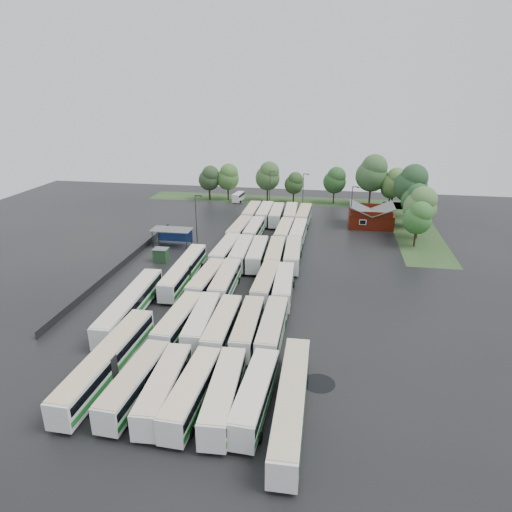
% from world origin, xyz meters
% --- Properties ---
extents(ground, '(160.00, 160.00, 0.00)m').
position_xyz_m(ground, '(0.00, 0.00, 0.00)').
color(ground, black).
rests_on(ground, ground).
extents(brick_building, '(10.07, 8.60, 5.39)m').
position_xyz_m(brick_building, '(24.00, 42.77, 1.87)').
color(brick_building, maroon).
rests_on(brick_building, ground).
extents(wash_shed, '(8.20, 4.20, 3.58)m').
position_xyz_m(wash_shed, '(-17.20, 22.02, 2.99)').
color(wash_shed, '#2D2D30').
rests_on(wash_shed, ground).
extents(utility_hut, '(2.70, 2.20, 2.62)m').
position_xyz_m(utility_hut, '(-16.20, 12.60, 1.32)').
color(utility_hut, '#1A3B1E').
rests_on(utility_hut, ground).
extents(grass_strip_north, '(80.00, 10.00, 0.01)m').
position_xyz_m(grass_strip_north, '(2.00, 64.80, 0.01)').
color(grass_strip_north, '#28421C').
rests_on(grass_strip_north, ground).
extents(grass_strip_east, '(10.00, 50.00, 0.01)m').
position_xyz_m(grass_strip_east, '(34.00, 42.80, 0.01)').
color(grass_strip_east, '#28421C').
rests_on(grass_strip_east, ground).
extents(west_fence, '(0.10, 50.00, 1.20)m').
position_xyz_m(west_fence, '(-22.20, 8.00, 0.60)').
color(west_fence, '#2D2D30').
rests_on(west_fence, ground).
extents(bus_r0c0, '(3.29, 12.77, 3.52)m').
position_xyz_m(bus_r0c0, '(-4.42, -25.97, 1.94)').
color(bus_r0c0, silver).
rests_on(bus_r0c0, ground).
extents(bus_r0c1, '(3.28, 12.70, 3.50)m').
position_xyz_m(bus_r0c1, '(-1.11, -26.18, 1.93)').
color(bus_r0c1, silver).
rests_on(bus_r0c1, ground).
extents(bus_r0c2, '(3.10, 12.68, 3.51)m').
position_xyz_m(bus_r0c2, '(1.91, -26.32, 1.93)').
color(bus_r0c2, silver).
rests_on(bus_r0c2, ground).
extents(bus_r0c3, '(3.39, 13.00, 3.59)m').
position_xyz_m(bus_r0c3, '(5.25, -26.20, 1.97)').
color(bus_r0c3, silver).
rests_on(bus_r0c3, ground).
extents(bus_r0c4, '(3.29, 12.92, 3.57)m').
position_xyz_m(bus_r0c4, '(8.38, -25.79, 1.96)').
color(bus_r0c4, silver).
rests_on(bus_r0c4, ground).
extents(bus_r1c0, '(3.21, 12.67, 3.50)m').
position_xyz_m(bus_r1c0, '(-4.21, -12.38, 1.92)').
color(bus_r1c0, silver).
rests_on(bus_r1c0, ground).
extents(bus_r1c1, '(3.30, 12.64, 3.49)m').
position_xyz_m(bus_r1c1, '(-1.13, -12.07, 1.92)').
color(bus_r1c1, silver).
rests_on(bus_r1c1, ground).
extents(bus_r1c2, '(2.91, 12.87, 3.57)m').
position_xyz_m(bus_r1c2, '(1.85, -12.75, 1.96)').
color(bus_r1c2, silver).
rests_on(bus_r1c2, ground).
extents(bus_r1c3, '(2.99, 12.67, 3.51)m').
position_xyz_m(bus_r1c3, '(5.09, -12.36, 1.93)').
color(bus_r1c3, silver).
rests_on(bus_r1c3, ground).
extents(bus_r1c4, '(2.81, 12.92, 3.59)m').
position_xyz_m(bus_r1c4, '(8.27, -12.21, 1.98)').
color(bus_r1c4, silver).
rests_on(bus_r1c4, ground).
extents(bus_r2c0, '(3.27, 12.65, 3.49)m').
position_xyz_m(bus_r2c0, '(-4.21, 1.21, 1.92)').
color(bus_r2c0, silver).
rests_on(bus_r2c0, ground).
extents(bus_r2c1, '(3.06, 13.04, 3.61)m').
position_xyz_m(bus_r2c1, '(-1.07, 1.16, 1.99)').
color(bus_r2c1, silver).
rests_on(bus_r2c1, ground).
extents(bus_r2c3, '(2.97, 12.93, 3.59)m').
position_xyz_m(bus_r2c3, '(5.36, 1.51, 1.97)').
color(bus_r2c3, silver).
rests_on(bus_r2c3, ground).
extents(bus_r2c4, '(3.33, 12.92, 3.56)m').
position_xyz_m(bus_r2c4, '(8.21, 1.12, 1.96)').
color(bus_r2c4, silver).
rests_on(bus_r2c4, ground).
extents(bus_r3c0, '(3.20, 13.23, 3.66)m').
position_xyz_m(bus_r3c0, '(-4.24, 14.64, 2.01)').
color(bus_r3c0, silver).
rests_on(bus_r3c0, ground).
extents(bus_r3c1, '(3.15, 13.02, 3.60)m').
position_xyz_m(bus_r3c1, '(-1.18, 14.50, 1.98)').
color(bus_r3c1, silver).
rests_on(bus_r3c1, ground).
extents(bus_r3c2, '(3.24, 12.97, 3.58)m').
position_xyz_m(bus_r3c2, '(1.83, 14.47, 1.97)').
color(bus_r3c2, silver).
rests_on(bus_r3c2, ground).
extents(bus_r3c3, '(3.22, 13.08, 3.62)m').
position_xyz_m(bus_r3c3, '(5.13, 14.52, 1.99)').
color(bus_r3c3, silver).
rests_on(bus_r3c3, ground).
extents(bus_r3c4, '(3.35, 13.08, 3.61)m').
position_xyz_m(bus_r3c4, '(8.29, 15.14, 1.99)').
color(bus_r3c4, silver).
rests_on(bus_r3c4, ground).
extents(bus_r4c0, '(3.33, 13.14, 3.63)m').
position_xyz_m(bus_r4c0, '(-4.32, 28.09, 1.99)').
color(bus_r4c0, silver).
rests_on(bus_r4c0, ground).
extents(bus_r4c1, '(2.72, 12.50, 3.47)m').
position_xyz_m(bus_r4c1, '(-1.28, 28.60, 1.91)').
color(bus_r4c1, silver).
rests_on(bus_r4c1, ground).
extents(bus_r4c3, '(2.91, 12.82, 3.56)m').
position_xyz_m(bus_r4c3, '(5.21, 28.32, 1.96)').
color(bus_r4c3, silver).
rests_on(bus_r4c3, ground).
extents(bus_r4c4, '(2.94, 12.74, 3.53)m').
position_xyz_m(bus_r4c4, '(8.21, 28.35, 1.94)').
color(bus_r4c4, silver).
rests_on(bus_r4c4, ground).
extents(bus_r5c0, '(2.80, 12.80, 3.56)m').
position_xyz_m(bus_r5c0, '(-4.26, 42.34, 1.96)').
color(bus_r5c0, silver).
rests_on(bus_r5c0, ground).
extents(bus_r5c1, '(2.98, 13.06, 3.62)m').
position_xyz_m(bus_r5c1, '(-1.06, 42.24, 1.99)').
color(bus_r5c1, silver).
rests_on(bus_r5c1, ground).
extents(bus_r5c2, '(3.08, 12.78, 3.53)m').
position_xyz_m(bus_r5c2, '(1.90, 41.83, 1.94)').
color(bus_r5c2, silver).
rests_on(bus_r5c2, ground).
extents(bus_r5c3, '(3.24, 13.07, 3.61)m').
position_xyz_m(bus_r5c3, '(5.23, 42.33, 1.99)').
color(bus_r5c3, silver).
rests_on(bus_r5c3, ground).
extents(bus_r5c4, '(3.11, 12.96, 3.59)m').
position_xyz_m(bus_r5c4, '(8.38, 41.94, 1.97)').
color(bus_r5c4, silver).
rests_on(bus_r5c4, ground).
extents(artic_bus_west_a, '(3.26, 19.65, 3.64)m').
position_xyz_m(artic_bus_west_a, '(-9.10, -22.79, 2.02)').
color(artic_bus_west_a, silver).
rests_on(artic_bus_west_a, ground).
extents(artic_bus_west_b, '(2.99, 19.06, 3.53)m').
position_xyz_m(artic_bus_west_b, '(-9.01, 4.44, 1.96)').
color(artic_bus_west_b, silver).
rests_on(artic_bus_west_b, ground).
extents(artic_bus_west_c, '(3.53, 19.79, 3.66)m').
position_xyz_m(artic_bus_west_c, '(-12.48, -9.12, 2.03)').
color(artic_bus_west_c, silver).
rests_on(artic_bus_west_c, ground).
extents(artic_bus_east, '(2.99, 19.14, 3.54)m').
position_xyz_m(artic_bus_east, '(12.08, -26.20, 1.97)').
color(artic_bus_east, silver).
rests_on(artic_bus_east, ground).
extents(minibus, '(2.72, 5.77, 2.43)m').
position_xyz_m(minibus, '(-11.55, 61.34, 1.35)').
color(minibus, white).
rests_on(minibus, ground).
extents(tree_north_0, '(6.02, 6.01, 9.96)m').
position_xyz_m(tree_north_0, '(-19.83, 61.39, 6.40)').
color(tree_north_0, black).
rests_on(tree_north_0, ground).
extents(tree_north_1, '(6.35, 6.35, 10.52)m').
position_xyz_m(tree_north_1, '(-14.62, 62.30, 6.77)').
color(tree_north_1, black).
rests_on(tree_north_1, ground).
extents(tree_north_2, '(6.84, 6.84, 11.32)m').
position_xyz_m(tree_north_2, '(-3.24, 62.77, 7.28)').
color(tree_north_2, '#2F2316').
rests_on(tree_north_2, ground).
extents(tree_north_3, '(5.23, 5.23, 8.66)m').
position_xyz_m(tree_north_3, '(4.18, 62.60, 5.57)').
color(tree_north_3, black).
rests_on(tree_north_3, ground).
extents(tree_north_4, '(6.23, 6.23, 10.31)m').
position_xyz_m(tree_north_4, '(15.34, 63.20, 6.63)').
color(tree_north_4, '#3A2D1E').
rests_on(tree_north_4, ground).
extents(tree_north_5, '(8.50, 8.50, 14.08)m').
position_xyz_m(tree_north_5, '(25.08, 62.24, 9.06)').
color(tree_north_5, '#34231B').
rests_on(tree_north_5, ground).
extents(tree_north_6, '(6.61, 6.61, 10.94)m').
position_xyz_m(tree_north_6, '(30.91, 60.97, 7.04)').
color(tree_north_6, black).
rests_on(tree_north_6, ground).
extents(tree_east_0, '(5.76, 5.76, 9.55)m').
position_xyz_m(tree_east_0, '(32.21, 29.53, 6.14)').
color(tree_east_0, '#302115').
rests_on(tree_east_0, ground).
extents(tree_east_1, '(6.94, 6.94, 11.50)m').
position_xyz_m(tree_east_1, '(33.45, 34.98, 7.40)').
color(tree_east_1, '#35241C').
rests_on(tree_east_1, ground).
extents(tree_east_2, '(6.28, 6.28, 10.40)m').
position_xyz_m(tree_east_2, '(33.75, 43.46, 6.69)').
color(tree_east_2, black).
rests_on(tree_east_2, ground).
extents(tree_east_3, '(8.09, 8.09, 13.40)m').
position_xyz_m(tree_east_3, '(33.80, 51.96, 8.62)').
color(tree_east_3, black).
rests_on(tree_east_3, ground).
extents(tree_east_4, '(5.16, 5.16, 8.54)m').
position_xyz_m(tree_east_4, '(30.28, 61.81, 5.49)').
color(tree_east_4, black).
rests_on(tree_east_4, ground).
extents(lamp_post_ne, '(1.55, 0.30, 10.10)m').
position_xyz_m(lamp_post_ne, '(19.34, 38.98, 5.86)').
color(lamp_post_ne, '#2D2D30').
rests_on(lamp_post_ne, ground).
extents(lamp_post_nw, '(1.59, 0.31, 10.31)m').
position_xyz_m(lamp_post_nw, '(-12.49, 24.10, 5.99)').
color(lamp_post_nw, '#2D2D30').
rests_on(lamp_post_nw, ground).
extents(lamp_post_back_w, '(1.54, 0.30, 10.02)m').
position_xyz_m(lamp_post_back_w, '(-1.58, 55.50, 5.82)').
color(lamp_post_back_w, '#2D2D30').
rests_on(lamp_post_back_w, ground).
extents(lamp_post_back_e, '(1.50, 0.29, 9.77)m').
position_xyz_m(lamp_post_back_e, '(7.35, 54.50, 5.67)').
color(lamp_post_back_e, '#2D2D30').
rests_on(lamp_post_back_e, ground).
extents(puddle_0, '(4.21, 4.21, 0.01)m').
position_xyz_m(puddle_0, '(-1.35, -20.14, 0.00)').
color(puddle_0, black).
rests_on(puddle_0, ground).
extents(puddle_1, '(4.53, 4.53, 0.01)m').
position_xyz_m(puddle_1, '(7.07, -23.62, 0.00)').
color(puddle_1, black).
rests_on(puddle_1, ground).
extents(puddle_2, '(5.11, 5.11, 0.01)m').
position_xyz_m(puddle_2, '(-6.17, 2.51, 0.00)').
color(puddle_2, black).
rests_on(puddle_2, ground).
extents(puddle_3, '(4.08, 4.08, 0.01)m').
position_xyz_m(puddle_3, '(4.18, -2.74, 0.00)').
color(puddle_3, black).
rests_on(puddle_3, ground).
extents(puddle_4, '(3.66, 3.66, 0.01)m').
position_xyz_m(puddle_4, '(14.64, -20.06, 0.00)').
color(puddle_4, black).
rests_on(puddle_4, ground).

